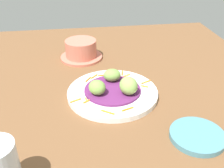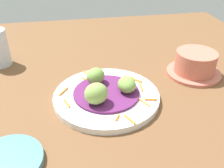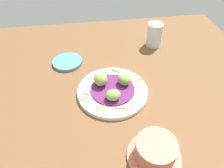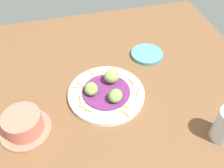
{
  "view_description": "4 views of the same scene",
  "coord_description": "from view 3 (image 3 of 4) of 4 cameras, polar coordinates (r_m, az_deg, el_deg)",
  "views": [
    {
      "loc": [
        -61.1,
        3.64,
        40.95
      ],
      "look_at": [
        -2.1,
        -4.85,
        5.78
      ],
      "focal_mm": 42.82,
      "sensor_mm": 36.0,
      "label": 1
    },
    {
      "loc": [
        -9.08,
        -51.4,
        35.54
      ],
      "look_at": [
        -0.07,
        -3.15,
        4.72
      ],
      "focal_mm": 40.24,
      "sensor_mm": 36.0,
      "label": 2
    },
    {
      "loc": [
        47.59,
        -12.57,
        53.2
      ],
      "look_at": [
        -3.49,
        -4.97,
        4.47
      ],
      "focal_mm": 33.26,
      "sensor_mm": 36.0,
      "label": 3
    },
    {
      "loc": [
        9.4,
        45.73,
        61.15
      ],
      "look_at": [
        -3.66,
        -5.37,
        6.31
      ],
      "focal_mm": 39.82,
      "sensor_mm": 36.0,
      "label": 4
    }
  ],
  "objects": [
    {
      "name": "side_plate_small",
      "position": [
        0.85,
        -12.15,
        5.97
      ],
      "size": [
        11.77,
        11.77,
        1.24
      ],
      "primitive_type": "cylinder",
      "color": "teal",
      "rests_on": "table_surface"
    },
    {
      "name": "water_glass",
      "position": [
        0.94,
        11.57,
        13.11
      ],
      "size": [
        6.55,
        6.55,
        10.22
      ],
      "primitive_type": "cylinder",
      "color": "silver",
      "rests_on": "table_surface"
    },
    {
      "name": "main_plate",
      "position": [
        0.71,
        0.14,
        -2.01
      ],
      "size": [
        23.99,
        23.99,
        1.44
      ],
      "primitive_type": "cylinder",
      "color": "white",
      "rests_on": "table_surface"
    },
    {
      "name": "carrot_garnish",
      "position": [
        0.69,
        0.63,
        -2.25
      ],
      "size": [
        21.06,
        22.58,
        0.4
      ],
      "color": "orange",
      "rests_on": "main_plate"
    },
    {
      "name": "guac_scoop_right",
      "position": [
        0.71,
        3.3,
        1.22
      ],
      "size": [
        6.07,
        6.02,
        3.83
      ],
      "primitive_type": "ellipsoid",
      "rotation": [
        0.0,
        0.0,
        5.43
      ],
      "color": "#759E47",
      "rests_on": "cabbage_bed"
    },
    {
      "name": "cabbage_bed",
      "position": [
        0.7,
        0.15,
        -1.43
      ],
      "size": [
        14.97,
        14.97,
        0.58
      ],
      "primitive_type": "cylinder",
      "color": "#60235B",
      "rests_on": "main_plate"
    },
    {
      "name": "guac_scoop_left",
      "position": [
        0.7,
        -3.16,
        1.32
      ],
      "size": [
        6.22,
        5.91,
        4.62
      ],
      "primitive_type": "ellipsoid",
      "rotation": [
        0.0,
        0.0,
        0.34
      ],
      "color": "#84A851",
      "rests_on": "cabbage_bed"
    },
    {
      "name": "guac_scoop_center",
      "position": [
        0.66,
        0.28,
        -3.03
      ],
      "size": [
        4.15,
        4.85,
        3.35
      ],
      "primitive_type": "ellipsoid",
      "rotation": [
        0.0,
        0.0,
        6.27
      ],
      "color": "#759E47",
      "rests_on": "cabbage_bed"
    },
    {
      "name": "table_surface",
      "position": [
        0.72,
        4.35,
        -3.51
      ],
      "size": [
        110.0,
        110.0,
        2.0
      ],
      "primitive_type": "cube",
      "color": "brown",
      "rests_on": "ground"
    },
    {
      "name": "terracotta_bowl",
      "position": [
        0.56,
        11.79,
        -17.65
      ],
      "size": [
        14.2,
        14.2,
        6.41
      ],
      "color": "#C66B56",
      "rests_on": "table_surface"
    }
  ]
}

